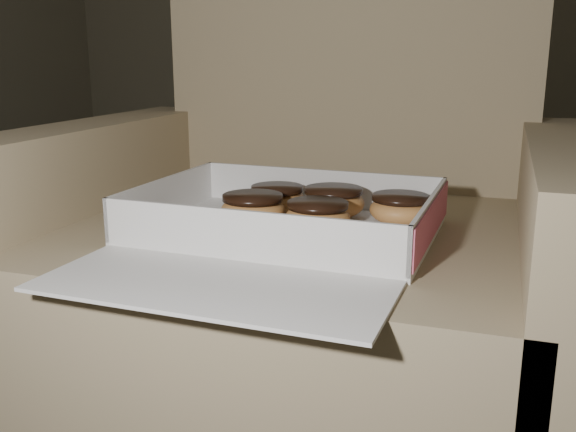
# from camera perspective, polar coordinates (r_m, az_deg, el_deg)

# --- Properties ---
(floor) EXTENTS (4.50, 4.50, 0.00)m
(floor) POSITION_cam_1_polar(r_m,az_deg,el_deg) (1.35, -0.02, -17.98)
(floor) COLOR black
(floor) RESTS_ON ground
(armchair) EXTENTS (0.95, 0.81, 1.00)m
(armchair) POSITION_cam_1_polar(r_m,az_deg,el_deg) (1.18, 1.89, -5.91)
(armchair) COLOR #887656
(armchair) RESTS_ON floor
(bakery_box) EXTENTS (0.45, 0.53, 0.07)m
(bakery_box) POSITION_cam_1_polar(r_m,az_deg,el_deg) (0.96, -0.77, -1.45)
(bakery_box) COLOR silver
(bakery_box) RESTS_ON armchair
(donut_a) EXTENTS (0.10, 0.10, 0.05)m
(donut_a) POSITION_cam_1_polar(r_m,az_deg,el_deg) (0.97, 2.64, -0.01)
(donut_a) COLOR #D18E49
(donut_a) RESTS_ON bakery_box
(donut_b) EXTENTS (0.10, 0.10, 0.05)m
(donut_b) POSITION_cam_1_polar(r_m,az_deg,el_deg) (1.01, -3.14, 0.64)
(donut_b) COLOR #D18E49
(donut_b) RESTS_ON bakery_box
(donut_c) EXTENTS (0.10, 0.10, 0.05)m
(donut_c) POSITION_cam_1_polar(r_m,az_deg,el_deg) (1.09, -0.97, 1.58)
(donut_c) COLOR #D18E49
(donut_c) RESTS_ON bakery_box
(donut_d) EXTENTS (0.10, 0.10, 0.05)m
(donut_d) POSITION_cam_1_polar(r_m,az_deg,el_deg) (1.06, 4.05, 1.30)
(donut_d) COLOR #D18E49
(donut_d) RESTS_ON bakery_box
(donut_e) EXTENTS (0.10, 0.10, 0.05)m
(donut_e) POSITION_cam_1_polar(r_m,az_deg,el_deg) (1.03, 9.93, 0.68)
(donut_e) COLOR #D18E49
(donut_e) RESTS_ON bakery_box
(crumb_a) EXTENTS (0.01, 0.01, 0.00)m
(crumb_a) POSITION_cam_1_polar(r_m,az_deg,el_deg) (0.87, 7.61, -3.39)
(crumb_a) COLOR black
(crumb_a) RESTS_ON bakery_box
(crumb_b) EXTENTS (0.01, 0.01, 0.00)m
(crumb_b) POSITION_cam_1_polar(r_m,az_deg,el_deg) (0.98, -10.77, -1.60)
(crumb_b) COLOR black
(crumb_b) RESTS_ON bakery_box
(crumb_c) EXTENTS (0.01, 0.01, 0.00)m
(crumb_c) POSITION_cam_1_polar(r_m,az_deg,el_deg) (0.90, -1.46, -2.74)
(crumb_c) COLOR black
(crumb_c) RESTS_ON bakery_box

